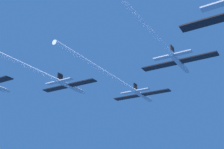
% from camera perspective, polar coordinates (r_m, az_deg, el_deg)
% --- Properties ---
extents(jet_lead, '(18.91, 49.61, 3.13)m').
position_cam_1_polar(jet_lead, '(81.22, 2.21, -1.85)').
color(jet_lead, '#B2BAC6').
extents(jet_left_wing, '(18.91, 43.33, 3.13)m').
position_cam_1_polar(jet_left_wing, '(80.76, -12.72, -0.28)').
color(jet_left_wing, '#B2BAC6').
extents(jet_right_wing, '(18.91, 45.25, 3.13)m').
position_cam_1_polar(jet_right_wing, '(63.76, 10.12, 5.71)').
color(jet_right_wing, '#B2BAC6').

